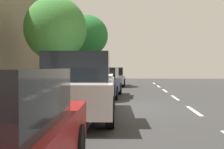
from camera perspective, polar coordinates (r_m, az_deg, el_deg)
The scene contains 13 objects.
ground at distance 10.89m, azimuth -0.81°, elevation -6.62°, with size 54.73×54.73×0.00m, color #323232.
sidewalk at distance 11.69m, azimuth -18.18°, elevation -5.76°, with size 3.35×34.20×0.15m, color #989591.
curb_edge at distance 11.15m, azimuth -9.74°, elevation -6.06°, with size 0.16×34.20×0.15m, color gray.
lane_stripe_centre at distance 12.35m, azimuth 14.29°, elevation -5.68°, with size 0.14×31.60×0.01m.
lane_stripe_bike_edge at distance 10.91m, azimuth -2.17°, elevation -6.58°, with size 0.12×34.20×0.01m, color white.
parked_sedan_silver_nearest at distance 22.65m, azimuth 0.33°, elevation -0.49°, with size 1.85×4.41×1.52m.
parked_sedan_dark_blue_second at distance 14.46m, azimuth -2.03°, elevation -1.62°, with size 1.94×4.45×1.52m.
parked_pickup_white_mid at distance 8.59m, azimuth -6.22°, elevation -2.76°, with size 2.24×5.40×1.95m.
bicycle_at_curb at distance 18.48m, azimuth -2.80°, elevation -2.15°, with size 1.28×1.21×0.73m.
cyclist_with_backpack at distance 18.91m, azimuth -3.32°, elevation 0.03°, with size 0.53×0.55×1.73m.
street_tree_near_cyclist at distance 22.35m, azimuth -5.30°, elevation 7.89°, with size 3.44×3.44×5.54m.
street_tree_mid_block at distance 13.48m, azimuth -11.48°, elevation 8.99°, with size 2.91×2.91×4.68m.
pedestrian_on_phone at distance 18.79m, azimuth -9.53°, elevation 0.11°, with size 0.59×0.34×1.66m.
Camera 1 is at (-0.88, 10.74, 1.54)m, focal length 44.70 mm.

